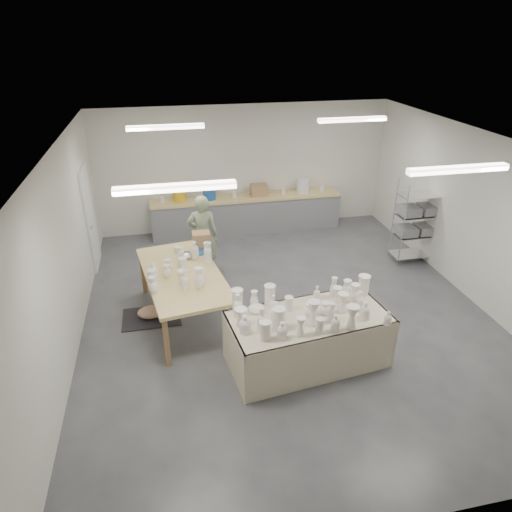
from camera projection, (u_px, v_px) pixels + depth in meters
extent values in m
plane|color=#424449|center=(286.00, 312.00, 8.18)|extent=(8.00, 8.00, 0.00)
cube|color=white|center=(292.00, 145.00, 6.82)|extent=(7.00, 8.00, 0.02)
cube|color=silver|center=(244.00, 168.00, 10.98)|extent=(7.00, 0.02, 3.00)
cube|color=silver|center=(410.00, 420.00, 4.01)|extent=(7.00, 0.02, 3.00)
cube|color=silver|center=(64.00, 255.00, 6.85)|extent=(0.02, 8.00, 3.00)
cube|color=silver|center=(478.00, 219.00, 8.13)|extent=(0.02, 8.00, 3.00)
cube|color=white|center=(90.00, 219.00, 9.33)|extent=(0.05, 0.90, 2.10)
cube|color=white|center=(175.00, 187.00, 5.20)|extent=(1.40, 0.12, 0.08)
cube|color=white|center=(458.00, 169.00, 5.86)|extent=(1.40, 0.12, 0.08)
cube|color=white|center=(166.00, 127.00, 8.26)|extent=(1.40, 0.12, 0.08)
cube|color=white|center=(352.00, 119.00, 8.91)|extent=(1.40, 0.12, 0.08)
cube|color=tan|center=(247.00, 198.00, 10.99)|extent=(4.60, 0.60, 0.06)
cube|color=slate|center=(247.00, 215.00, 11.19)|extent=(4.60, 0.55, 0.84)
cylinder|color=gold|center=(179.00, 194.00, 10.61)|extent=(0.30, 0.30, 0.34)
cylinder|color=#1D4F9E|center=(209.00, 192.00, 10.73)|extent=(0.30, 0.30, 0.34)
cylinder|color=white|center=(303.00, 186.00, 11.15)|extent=(0.30, 0.30, 0.34)
cube|color=#956448|center=(259.00, 190.00, 10.97)|extent=(0.40, 0.30, 0.28)
cylinder|color=white|center=(162.00, 200.00, 10.58)|extent=(0.10, 0.10, 0.14)
cylinder|color=white|center=(234.00, 195.00, 10.89)|extent=(0.10, 0.10, 0.14)
cylinder|color=white|center=(283.00, 191.00, 11.11)|extent=(0.10, 0.10, 0.14)
cylinder|color=white|center=(322.00, 188.00, 11.29)|extent=(0.10, 0.10, 0.14)
cylinder|color=silver|center=(403.00, 227.00, 9.30)|extent=(0.02, 0.02, 1.80)
cylinder|color=silver|center=(441.00, 224.00, 9.46)|extent=(0.02, 0.02, 1.80)
cylinder|color=silver|center=(393.00, 219.00, 9.69)|extent=(0.02, 0.02, 1.80)
cylinder|color=silver|center=(429.00, 216.00, 9.84)|extent=(0.02, 0.02, 1.80)
cube|color=silver|center=(411.00, 254.00, 9.91)|extent=(0.88, 0.48, 0.02)
cube|color=silver|center=(414.00, 235.00, 9.71)|extent=(0.88, 0.48, 0.02)
cube|color=silver|center=(418.00, 215.00, 9.50)|extent=(0.88, 0.48, 0.02)
cube|color=silver|center=(421.00, 195.00, 9.30)|extent=(0.88, 0.48, 0.02)
cube|color=slate|center=(406.00, 230.00, 9.61)|extent=(0.38, 0.42, 0.18)
cube|color=slate|center=(425.00, 229.00, 9.69)|extent=(0.38, 0.42, 0.18)
cube|color=slate|center=(409.00, 211.00, 9.41)|extent=(0.38, 0.42, 0.18)
cube|color=slate|center=(428.00, 209.00, 9.49)|extent=(0.38, 0.42, 0.18)
cube|color=olive|center=(308.00, 342.00, 6.82)|extent=(2.18, 1.20, 0.72)
cube|color=beige|center=(309.00, 317.00, 6.62)|extent=(2.46, 1.39, 0.03)
cube|color=beige|center=(319.00, 362.00, 6.33)|extent=(2.32, 0.32, 0.82)
cube|color=beige|center=(298.00, 319.00, 7.26)|extent=(2.32, 0.32, 0.82)
cube|color=tan|center=(183.00, 275.00, 7.62)|extent=(1.57, 2.56, 0.06)
cube|color=olive|center=(154.00, 341.00, 6.74)|extent=(0.08, 0.08, 0.84)
cube|color=olive|center=(225.00, 332.00, 6.93)|extent=(0.08, 0.08, 0.84)
cube|color=olive|center=(153.00, 270.00, 8.71)|extent=(0.08, 0.08, 0.84)
cube|color=olive|center=(208.00, 264.00, 8.90)|extent=(0.08, 0.08, 0.84)
ellipsoid|color=silver|center=(186.00, 255.00, 8.08)|extent=(0.26, 0.26, 0.12)
cylinder|color=#1D4F9E|center=(198.00, 252.00, 8.26)|extent=(0.26, 0.26, 0.03)
cylinder|color=white|center=(177.00, 250.00, 8.26)|extent=(0.11, 0.11, 0.12)
cube|color=#956448|center=(201.00, 240.00, 8.45)|extent=(0.32, 0.26, 0.28)
cube|color=black|center=(152.00, 317.00, 8.01)|extent=(1.00, 0.70, 0.02)
ellipsoid|color=white|center=(151.00, 312.00, 7.96)|extent=(0.56, 0.48, 0.20)
sphere|color=white|center=(160.00, 313.00, 7.89)|extent=(0.17, 0.17, 0.17)
imported|color=#8EA37E|center=(203.00, 235.00, 9.15)|extent=(0.66, 0.49, 1.67)
cylinder|color=#A71722|center=(203.00, 252.00, 9.62)|extent=(0.42, 0.42, 0.04)
cylinder|color=silver|center=(210.00, 259.00, 9.69)|extent=(0.02, 0.02, 0.29)
cylinder|color=silver|center=(201.00, 256.00, 9.81)|extent=(0.02, 0.02, 0.29)
cylinder|color=silver|center=(199.00, 262.00, 9.59)|extent=(0.02, 0.02, 0.29)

